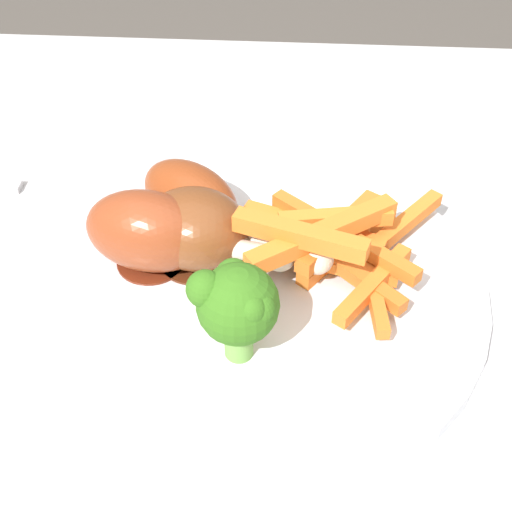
% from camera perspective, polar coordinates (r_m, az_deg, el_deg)
% --- Properties ---
extents(dining_table, '(1.09, 0.79, 0.71)m').
position_cam_1_polar(dining_table, '(0.49, -2.22, -15.45)').
color(dining_table, '#B7B7BC').
rests_on(dining_table, ground_plane).
extents(dinner_plate, '(0.28, 0.28, 0.01)m').
position_cam_1_polar(dinner_plate, '(0.43, -0.00, -2.53)').
color(dinner_plate, silver).
rests_on(dinner_plate, dining_table).
extents(broccoli_floret_front, '(0.05, 0.05, 0.06)m').
position_cam_1_polar(broccoli_floret_front, '(0.36, -1.71, -3.81)').
color(broccoli_floret_front, '#73AD4C').
rests_on(broccoli_floret_front, dinner_plate).
extents(carrot_fries_pile, '(0.14, 0.13, 0.05)m').
position_cam_1_polar(carrot_fries_pile, '(0.43, 6.61, 1.13)').
color(carrot_fries_pile, orange).
rests_on(carrot_fries_pile, dinner_plate).
extents(chicken_drumstick_near, '(0.13, 0.06, 0.05)m').
position_cam_1_polar(chicken_drumstick_near, '(0.43, -8.33, 1.90)').
color(chicken_drumstick_near, '#622312').
rests_on(chicken_drumstick_near, dinner_plate).
extents(chicken_drumstick_far, '(0.11, 0.10, 0.04)m').
position_cam_1_polar(chicken_drumstick_far, '(0.46, -4.98, 4.63)').
color(chicken_drumstick_far, '#61220E').
rests_on(chicken_drumstick_far, dinner_plate).
extents(chicken_drumstick_extra, '(0.12, 0.07, 0.05)m').
position_cam_1_polar(chicken_drumstick_extra, '(0.43, -4.45, 2.08)').
color(chicken_drumstick_extra, '#502310').
rests_on(chicken_drumstick_extra, dinner_plate).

